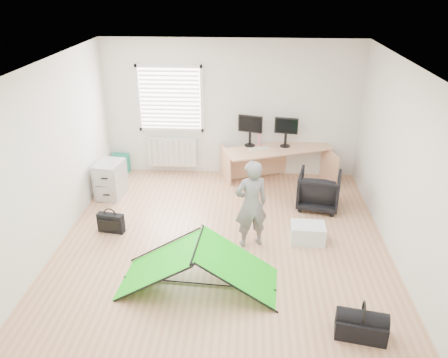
# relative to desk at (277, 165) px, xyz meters

# --- Properties ---
(ground) EXTENTS (5.50, 5.50, 0.00)m
(ground) POSITION_rel_desk_xyz_m (-0.92, -2.37, -0.35)
(ground) COLOR tan
(ground) RESTS_ON ground
(back_wall) EXTENTS (5.00, 0.02, 2.70)m
(back_wall) POSITION_rel_desk_xyz_m (-0.92, 0.38, 1.00)
(back_wall) COLOR silver
(back_wall) RESTS_ON ground
(window) EXTENTS (1.20, 0.06, 1.20)m
(window) POSITION_rel_desk_xyz_m (-2.12, 0.34, 1.20)
(window) COLOR silver
(window) RESTS_ON back_wall
(radiator) EXTENTS (1.00, 0.12, 0.60)m
(radiator) POSITION_rel_desk_xyz_m (-2.12, 0.30, 0.10)
(radiator) COLOR silver
(radiator) RESTS_ON back_wall
(desk) EXTENTS (2.16, 1.35, 0.70)m
(desk) POSITION_rel_desk_xyz_m (0.00, 0.00, 0.00)
(desk) COLOR tan
(desk) RESTS_ON ground
(filing_cabinet) EXTENTS (0.51, 0.63, 0.67)m
(filing_cabinet) POSITION_rel_desk_xyz_m (-3.09, -0.83, -0.02)
(filing_cabinet) COLOR #ACAFB1
(filing_cabinet) RESTS_ON ground
(monitor_left) EXTENTS (0.48, 0.23, 0.45)m
(monitor_left) POSITION_rel_desk_xyz_m (-0.55, 0.10, 0.58)
(monitor_left) COLOR black
(monitor_left) RESTS_ON desk
(monitor_right) EXTENTS (0.46, 0.17, 0.43)m
(monitor_right) POSITION_rel_desk_xyz_m (0.14, 0.11, 0.57)
(monitor_right) COLOR black
(monitor_right) RESTS_ON desk
(keyboard) EXTENTS (0.42, 0.26, 0.02)m
(keyboard) POSITION_rel_desk_xyz_m (-0.36, -0.07, 0.36)
(keyboard) COLOR beige
(keyboard) RESTS_ON desk
(thermos) EXTENTS (0.07, 0.07, 0.24)m
(thermos) POSITION_rel_desk_xyz_m (-0.37, 0.13, 0.47)
(thermos) COLOR #CB7287
(thermos) RESTS_ON desk
(office_chair) EXTENTS (0.84, 0.85, 0.66)m
(office_chair) POSITION_rel_desk_xyz_m (0.68, -1.01, -0.02)
(office_chair) COLOR black
(office_chair) RESTS_ON ground
(person) EXTENTS (0.59, 0.49, 1.39)m
(person) POSITION_rel_desk_xyz_m (-0.50, -2.27, 0.34)
(person) COLOR slate
(person) RESTS_ON ground
(kite) EXTENTS (2.14, 1.05, 0.64)m
(kite) POSITION_rel_desk_xyz_m (-1.18, -3.28, -0.03)
(kite) COLOR #16D814
(kite) RESTS_ON ground
(storage_crate) EXTENTS (0.53, 0.38, 0.29)m
(storage_crate) POSITION_rel_desk_xyz_m (0.38, -2.14, -0.21)
(storage_crate) COLOR silver
(storage_crate) RESTS_ON ground
(tote_bag) EXTENTS (0.35, 0.18, 0.40)m
(tote_bag) POSITION_rel_desk_xyz_m (-3.21, 0.25, -0.15)
(tote_bag) COLOR #1E9071
(tote_bag) RESTS_ON ground
(laptop_bag) EXTENTS (0.44, 0.20, 0.32)m
(laptop_bag) POSITION_rel_desk_xyz_m (-2.73, -2.06, -0.19)
(laptop_bag) COLOR black
(laptop_bag) RESTS_ON ground
(white_box) EXTENTS (0.11, 0.11, 0.09)m
(white_box) POSITION_rel_desk_xyz_m (-1.11, -2.50, -0.30)
(white_box) COLOR silver
(white_box) RESTS_ON ground
(duffel_bag) EXTENTS (0.61, 0.39, 0.25)m
(duffel_bag) POSITION_rel_desk_xyz_m (0.77, -4.07, -0.23)
(duffel_bag) COLOR black
(duffel_bag) RESTS_ON ground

